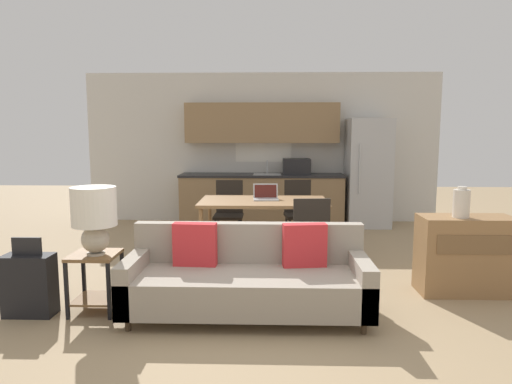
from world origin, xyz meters
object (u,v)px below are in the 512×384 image
object	(u,v)px
couch	(247,279)
laptop	(266,196)
table_lamp	(94,214)
credenza	(465,255)
vase	(461,203)
dining_chair_near_right	(310,235)
refrigerator	(368,173)
suitcase	(29,284)
dining_chair_far_left	(229,210)
side_table	(95,273)
dining_chair_far_right	(299,209)
dining_table	(263,205)

from	to	relation	value
couch	laptop	xyz separation A→B (m)	(0.15, 1.88, 0.50)
table_lamp	credenza	xyz separation A→B (m)	(3.56, 0.63, -0.52)
vase	dining_chair_near_right	distance (m)	1.59
refrigerator	suitcase	bearing A→B (deg)	-133.35
vase	laptop	size ratio (longest dim) A/B	0.93
credenza	dining_chair_far_left	bearing A→B (deg)	142.21
side_table	suitcase	world-z (taller)	suitcase
table_lamp	credenza	size ratio (longest dim) A/B	0.66
dining_chair_far_right	dining_chair_far_left	distance (m)	1.04
dining_table	dining_chair_far_right	size ratio (longest dim) A/B	1.74
refrigerator	table_lamp	bearing A→B (deg)	-129.13
couch	refrigerator	bearing A→B (deg)	64.40
dining_chair_near_right	dining_table	bearing A→B (deg)	-61.88
table_lamp	side_table	bearing A→B (deg)	129.45
table_lamp	dining_chair_near_right	bearing A→B (deg)	26.78
dining_chair_near_right	dining_chair_far_left	bearing A→B (deg)	-61.28
suitcase	dining_table	bearing A→B (deg)	42.80
dining_table	laptop	xyz separation A→B (m)	(0.03, 0.06, 0.11)
couch	suitcase	distance (m)	1.96
side_table	dining_chair_far_left	world-z (taller)	dining_chair_far_left
dining_chair_near_right	dining_chair_far_left	world-z (taller)	same
refrigerator	dining_chair_far_right	xyz separation A→B (m)	(-1.28, -1.31, -0.43)
dining_table	credenza	xyz separation A→B (m)	(2.08, -1.22, -0.31)
couch	credenza	distance (m)	2.28
refrigerator	couch	xyz separation A→B (m)	(-1.91, -3.99, -0.61)
refrigerator	credenza	xyz separation A→B (m)	(0.29, -3.40, -0.54)
dining_table	side_table	bearing A→B (deg)	-129.85
dining_table	dining_chair_far_left	world-z (taller)	dining_chair_far_left
suitcase	credenza	bearing A→B (deg)	9.57
refrigerator	couch	bearing A→B (deg)	-115.60
dining_chair_far_left	dining_chair_near_right	bearing A→B (deg)	-57.15
table_lamp	dining_chair_far_left	bearing A→B (deg)	69.95
vase	dining_chair_near_right	size ratio (longest dim) A/B	0.33
table_lamp	dining_chair_far_right	world-z (taller)	table_lamp
dining_chair_far_left	credenza	bearing A→B (deg)	-37.67
laptop	couch	bearing A→B (deg)	-97.66
credenza	dining_chair_near_right	bearing A→B (deg)	166.05
table_lamp	suitcase	world-z (taller)	table_lamp
couch	side_table	distance (m)	1.40
couch	suitcase	world-z (taller)	couch
dining_chair_near_right	laptop	bearing A→B (deg)	-65.03
side_table	laptop	distance (m)	2.47
refrigerator	credenza	world-z (taller)	refrigerator
couch	dining_chair_far_right	world-z (taller)	dining_chair_far_right
refrigerator	dining_table	bearing A→B (deg)	-129.48
dining_table	laptop	distance (m)	0.13
dining_chair_far_left	laptop	size ratio (longest dim) A/B	2.80
refrigerator	table_lamp	xyz separation A→B (m)	(-3.28, -4.03, -0.01)
vase	dining_chair_far_left	size ratio (longest dim) A/B	0.33
vase	suitcase	xyz separation A→B (m)	(-4.07, -0.65, -0.66)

